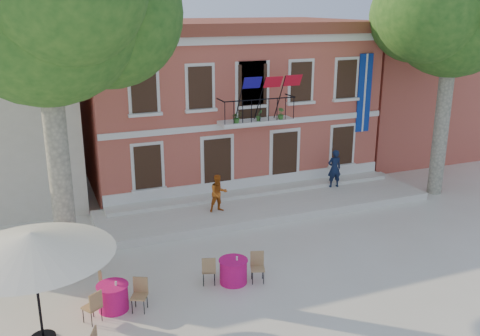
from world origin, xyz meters
name	(u,v)px	position (x,y,z in m)	size (l,w,h in m)	color
ground	(267,261)	(0.00, 0.00, 0.00)	(90.00, 90.00, 0.00)	beige
main_building	(220,98)	(2.00, 9.99, 3.78)	(13.50, 9.59, 7.50)	#B85242
neighbor_east	(405,92)	(14.00, 11.00, 3.22)	(9.40, 9.40, 6.40)	#B85242
terrace	(266,205)	(2.00, 4.40, 0.15)	(14.00, 3.40, 0.30)	silver
plane_tree_west	(42,5)	(-6.20, 1.28, 8.21)	(5.66, 5.66, 11.12)	#A59E84
plane_tree_east	(454,13)	(9.94, 3.36, 7.87)	(5.43, 5.43, 10.66)	#A59E84
patio_umbrella	(31,244)	(-7.15, -1.81, 2.68)	(4.01, 4.01, 2.98)	black
pedestrian_navy	(334,168)	(5.62, 5.01, 1.17)	(0.63, 0.41, 1.73)	#0F1A35
pedestrian_orange	(218,193)	(-0.23, 4.12, 1.06)	(0.74, 0.58, 1.52)	#C35B17
cafe_table_0	(113,296)	(-5.23, -1.09, 0.43)	(1.87, 1.67, 0.95)	#E21561
cafe_table_1	(233,270)	(-1.56, -0.92, 0.42)	(1.96, 0.99, 0.95)	#E21561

